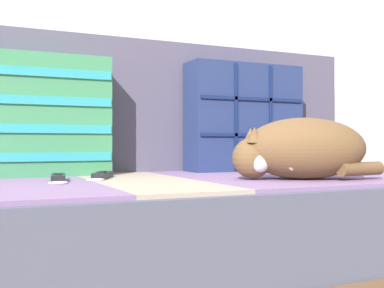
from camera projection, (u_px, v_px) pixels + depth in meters
couch at (137, 246)px, 1.38m from camera, size 2.03×0.91×0.38m
sofa_backrest at (104, 106)px, 1.73m from camera, size 1.99×0.14×0.48m
throw_pillow_quilted at (244, 118)px, 1.80m from camera, size 0.44×0.14×0.40m
throw_pillow_striped at (41, 116)px, 1.50m from camera, size 0.42×0.14×0.38m
sleeping_cat at (298, 150)px, 1.36m from camera, size 0.41×0.31×0.17m
game_remote_near at (58, 178)px, 1.29m from camera, size 0.07×0.20×0.02m
game_remote_far at (102, 175)px, 1.39m from camera, size 0.12×0.19×0.02m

